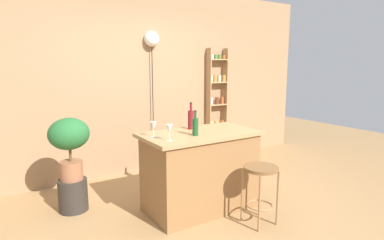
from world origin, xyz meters
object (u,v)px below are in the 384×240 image
(bottle_olive_oil, at_px, (195,126))
(pendant_globe_light, at_px, (152,41))
(bar_stool, at_px, (260,181))
(wine_glass_left, at_px, (154,126))
(bottle_wine_red, at_px, (191,119))
(plant_stool, at_px, (73,195))
(spice_shelf, at_px, (217,104))
(potted_plant, at_px, (69,140))
(wine_glass_center, at_px, (169,129))

(bottle_olive_oil, xyz_separation_m, pendant_globe_light, (0.29, 1.65, 0.99))
(bar_stool, xyz_separation_m, wine_glass_left, (-0.87, 0.70, 0.55))
(bar_stool, relative_size, pendant_globe_light, 0.29)
(bar_stool, distance_m, pendant_globe_light, 2.66)
(bar_stool, distance_m, wine_glass_left, 1.25)
(bottle_wine_red, xyz_separation_m, pendant_globe_light, (0.15, 1.33, 0.97))
(wine_glass_left, height_order, pendant_globe_light, pendant_globe_light)
(plant_stool, distance_m, bottle_olive_oil, 1.62)
(bottle_olive_oil, bearing_deg, pendant_globe_light, 79.88)
(bottle_wine_red, bearing_deg, pendant_globe_light, 83.49)
(bottle_wine_red, distance_m, pendant_globe_light, 1.66)
(spice_shelf, bearing_deg, pendant_globe_light, 178.80)
(plant_stool, bearing_deg, pendant_globe_light, 29.83)
(potted_plant, relative_size, bottle_olive_oil, 2.62)
(wine_glass_center, xyz_separation_m, pendant_globe_light, (0.64, 1.71, 0.98))
(bar_stool, distance_m, spice_shelf, 2.44)
(plant_stool, height_order, bottle_wine_red, bottle_wine_red)
(wine_glass_left, bearing_deg, bottle_olive_oil, -23.95)
(bar_stool, height_order, plant_stool, bar_stool)
(bottle_olive_oil, relative_size, pendant_globe_light, 0.13)
(potted_plant, distance_m, bottle_wine_red, 1.38)
(plant_stool, height_order, bottle_olive_oil, bottle_olive_oil)
(bar_stool, relative_size, bottle_wine_red, 1.97)
(wine_glass_left, relative_size, wine_glass_center, 1.00)
(spice_shelf, height_order, wine_glass_left, spice_shelf)
(bar_stool, xyz_separation_m, bottle_wine_red, (-0.32, 0.84, 0.55))
(pendant_globe_light, bearing_deg, bottle_olive_oil, -100.12)
(potted_plant, xyz_separation_m, pendant_globe_light, (1.41, 0.81, 1.17))
(spice_shelf, relative_size, potted_plant, 2.71)
(wine_glass_left, height_order, wine_glass_center, same)
(spice_shelf, distance_m, plant_stool, 2.85)
(bar_stool, xyz_separation_m, bottle_olive_oil, (-0.46, 0.52, 0.54))
(potted_plant, height_order, wine_glass_center, potted_plant)
(bottle_wine_red, bearing_deg, bar_stool, -69.15)
(plant_stool, distance_m, bottle_wine_red, 1.60)
(spice_shelf, distance_m, wine_glass_left, 2.39)
(wine_glass_center, bearing_deg, pendant_globe_light, 69.40)
(spice_shelf, height_order, potted_plant, spice_shelf)
(bar_stool, distance_m, plant_stool, 2.11)
(pendant_globe_light, bearing_deg, bottle_wine_red, -96.51)
(potted_plant, bearing_deg, bottle_olive_oil, -36.84)
(spice_shelf, xyz_separation_m, wine_glass_center, (-1.85, -1.68, 0.04))
(bottle_wine_red, bearing_deg, wine_glass_center, -142.73)
(bottle_olive_oil, height_order, wine_glass_left, bottle_olive_oil)
(bottle_olive_oil, bearing_deg, wine_glass_left, 156.05)
(bottle_wine_red, height_order, wine_glass_left, bottle_wine_red)
(spice_shelf, bearing_deg, bar_stool, -115.86)
(plant_stool, relative_size, bottle_olive_oil, 1.36)
(bottle_wine_red, xyz_separation_m, wine_glass_center, (-0.49, -0.37, -0.00))
(bar_stool, relative_size, plant_stool, 1.69)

